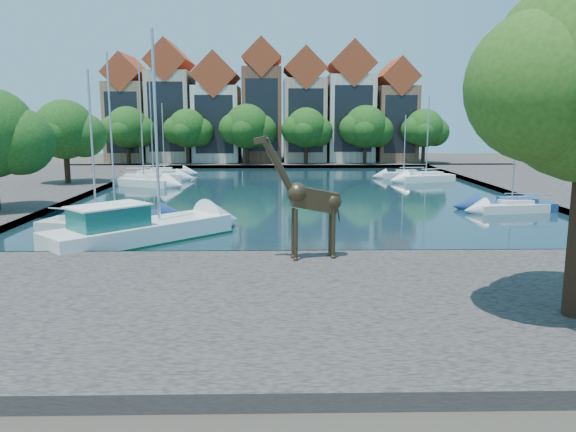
{
  "coord_description": "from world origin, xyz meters",
  "views": [
    {
      "loc": [
        -1.99,
        -25.89,
        6.72
      ],
      "look_at": [
        -1.49,
        -1.04,
        2.33
      ],
      "focal_mm": 35.0,
      "sensor_mm": 36.0,
      "label": 1
    }
  ],
  "objects_px": {
    "motorsailer": "(135,227)",
    "sailboat_left_a": "(97,224)",
    "giraffe_statue": "(308,199)",
    "sailboat_right_a": "(511,205)"
  },
  "relations": [
    {
      "from": "motorsailer",
      "to": "sailboat_left_a",
      "type": "bearing_deg",
      "value": 137.99
    },
    {
      "from": "motorsailer",
      "to": "sailboat_left_a",
      "type": "relative_size",
      "value": 1.21
    },
    {
      "from": "giraffe_statue",
      "to": "sailboat_right_a",
      "type": "xyz_separation_m",
      "value": [
        15.23,
        14.52,
        -2.61
      ]
    },
    {
      "from": "giraffe_statue",
      "to": "motorsailer",
      "type": "height_order",
      "value": "motorsailer"
    },
    {
      "from": "giraffe_statue",
      "to": "sailboat_left_a",
      "type": "distance_m",
      "value": 14.24
    },
    {
      "from": "sailboat_left_a",
      "to": "sailboat_right_a",
      "type": "relative_size",
      "value": 0.97
    },
    {
      "from": "giraffe_statue",
      "to": "motorsailer",
      "type": "relative_size",
      "value": 0.49
    },
    {
      "from": "sailboat_right_a",
      "to": "motorsailer",
      "type": "bearing_deg",
      "value": -158.6
    },
    {
      "from": "motorsailer",
      "to": "sailboat_right_a",
      "type": "height_order",
      "value": "motorsailer"
    },
    {
      "from": "sailboat_left_a",
      "to": "sailboat_right_a",
      "type": "bearing_deg",
      "value": 14.36
    }
  ]
}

